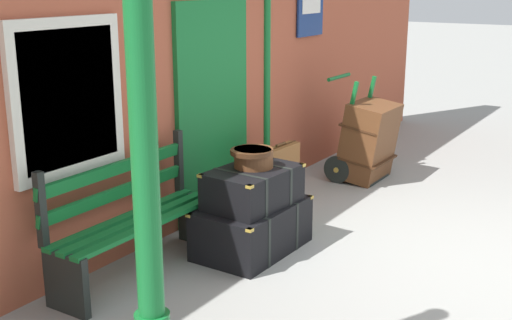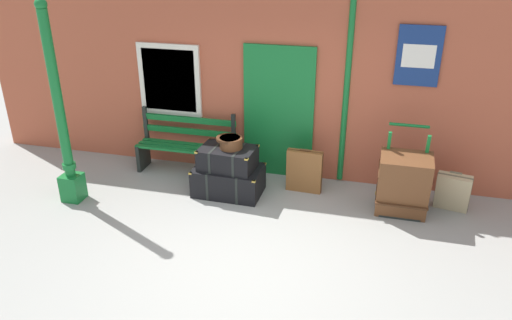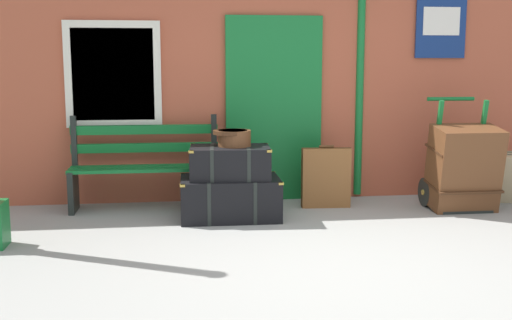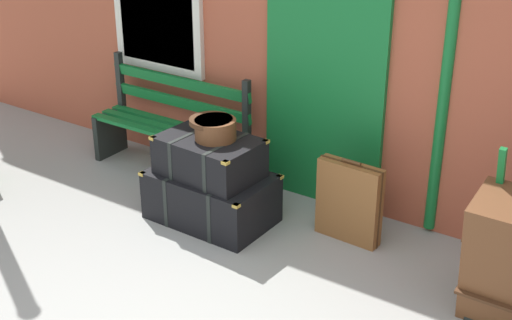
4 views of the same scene
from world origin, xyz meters
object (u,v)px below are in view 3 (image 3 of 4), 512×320
at_px(platform_bench, 145,168).
at_px(suitcase_slate, 509,178).
at_px(steamer_trunk_base, 230,198).
at_px(round_hatbox, 234,137).
at_px(suitcase_caramel, 326,178).
at_px(porters_trolley, 456,183).
at_px(large_brown_trunk, 464,168).
at_px(steamer_trunk_middle, 230,162).

xyz_separation_m(platform_bench, suitcase_slate, (4.08, -0.25, -0.16)).
height_order(steamer_trunk_base, round_hatbox, round_hatbox).
bearing_deg(suitcase_caramel, porters_trolley, -7.17).
xyz_separation_m(round_hatbox, suitcase_slate, (3.16, 0.29, -0.55)).
relative_size(steamer_trunk_base, large_brown_trunk, 1.09).
xyz_separation_m(steamer_trunk_base, suitcase_caramel, (1.09, 0.36, 0.12)).
relative_size(porters_trolley, large_brown_trunk, 1.29).
relative_size(steamer_trunk_middle, porters_trolley, 0.70).
relative_size(porters_trolley, suitcase_slate, 2.03).
distance_m(platform_bench, suitcase_slate, 4.09).
distance_m(steamer_trunk_base, steamer_trunk_middle, 0.37).
relative_size(steamer_trunk_base, steamer_trunk_middle, 1.21).
xyz_separation_m(round_hatbox, large_brown_trunk, (2.47, -0.01, -0.37)).
bearing_deg(large_brown_trunk, suitcase_caramel, 166.06).
bearing_deg(steamer_trunk_base, suitcase_caramel, 18.22).
xyz_separation_m(porters_trolley, suitcase_caramel, (-1.42, 0.18, 0.06)).
height_order(steamer_trunk_middle, round_hatbox, round_hatbox).
relative_size(steamer_trunk_base, suitcase_slate, 1.72).
bearing_deg(steamer_trunk_middle, round_hatbox, 30.94).
bearing_deg(round_hatbox, suitcase_slate, 5.22).
relative_size(large_brown_trunk, suitcase_caramel, 1.34).
xyz_separation_m(large_brown_trunk, suitcase_caramel, (-1.42, 0.35, -0.14)).
height_order(steamer_trunk_middle, suitcase_caramel, steamer_trunk_middle).
distance_m(steamer_trunk_base, large_brown_trunk, 2.52).
xyz_separation_m(platform_bench, large_brown_trunk, (3.39, -0.55, 0.02)).
distance_m(suitcase_caramel, suitcase_slate, 2.12).
bearing_deg(round_hatbox, large_brown_trunk, -0.23).
xyz_separation_m(large_brown_trunk, suitcase_slate, (0.70, 0.30, -0.18)).
relative_size(steamer_trunk_middle, round_hatbox, 2.20).
bearing_deg(porters_trolley, suitcase_slate, 10.18).
height_order(round_hatbox, suitcase_slate, round_hatbox).
relative_size(platform_bench, suitcase_slate, 2.70).
bearing_deg(large_brown_trunk, platform_bench, 170.80).
relative_size(platform_bench, steamer_trunk_base, 1.57).
bearing_deg(suitcase_slate, steamer_trunk_base, -174.57).
height_order(large_brown_trunk, suitcase_slate, large_brown_trunk).
xyz_separation_m(round_hatbox, porters_trolley, (2.47, 0.16, -0.56)).
xyz_separation_m(porters_trolley, suitcase_slate, (0.70, 0.12, 0.01)).
distance_m(large_brown_trunk, suitcase_caramel, 1.47).
relative_size(steamer_trunk_base, suitcase_caramel, 1.47).
height_order(round_hatbox, suitcase_caramel, round_hatbox).
distance_m(platform_bench, steamer_trunk_base, 1.07).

